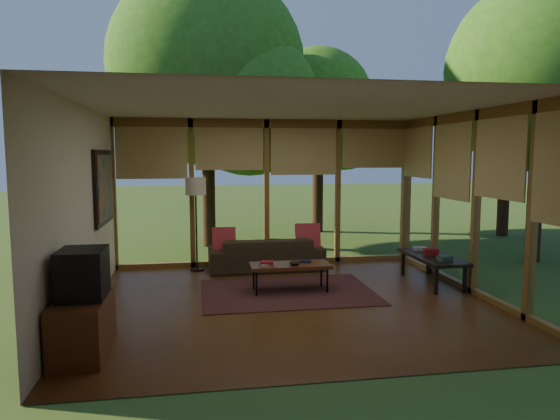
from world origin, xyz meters
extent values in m
plane|color=brown|center=(0.00, 0.00, 0.00)|extent=(5.50, 5.50, 0.00)
plane|color=silver|center=(0.00, 0.00, 2.70)|extent=(5.50, 5.50, 0.00)
cube|color=silver|center=(-2.75, 0.00, 1.35)|extent=(0.04, 5.00, 2.70)
cube|color=silver|center=(0.00, -2.50, 1.35)|extent=(5.50, 0.04, 2.70)
cube|color=olive|center=(0.00, 2.50, 1.35)|extent=(5.50, 0.12, 2.70)
cube|color=olive|center=(2.75, 0.00, 1.35)|extent=(0.12, 5.00, 2.70)
plane|color=#3C5921|center=(8.00, 8.00, -0.01)|extent=(40.00, 40.00, 0.00)
cylinder|color=#351E13|center=(-1.02, 4.63, 2.54)|extent=(0.28, 0.28, 5.08)
sphere|color=#285F15|center=(-1.02, 4.63, 3.95)|extent=(4.30, 4.30, 4.30)
cylinder|color=#351E13|center=(1.91, 6.35, 2.19)|extent=(0.28, 0.28, 4.38)
sphere|color=#285F15|center=(1.91, 6.35, 3.40)|extent=(2.92, 2.92, 2.92)
cylinder|color=#351E13|center=(4.98, 1.90, 2.34)|extent=(0.28, 0.28, 4.69)
sphere|color=#285F15|center=(4.98, 1.90, 3.65)|extent=(3.28, 3.28, 3.28)
cylinder|color=#351E13|center=(6.16, 4.81, 2.14)|extent=(0.28, 0.28, 4.27)
sphere|color=#285F15|center=(6.16, 4.81, 3.32)|extent=(2.83, 2.83, 2.83)
cube|color=maroon|center=(0.03, 0.48, 0.01)|extent=(2.56, 1.81, 0.01)
imported|color=#34291A|center=(-0.08, 2.00, 0.29)|extent=(2.04, 0.84, 0.59)
cube|color=maroon|center=(-0.83, 1.95, 0.58)|extent=(0.40, 0.22, 0.42)
cube|color=maroon|center=(0.67, 1.95, 0.60)|extent=(0.44, 0.23, 0.46)
cube|color=#AFA69F|center=(-0.28, 0.47, 0.44)|extent=(0.22, 0.18, 0.03)
cube|color=maroon|center=(-0.28, 0.47, 0.47)|extent=(0.22, 0.19, 0.03)
cube|color=black|center=(0.32, 0.60, 0.44)|extent=(0.21, 0.18, 0.03)
ellipsoid|color=black|center=(0.12, 0.42, 0.46)|extent=(0.16, 0.16, 0.07)
cube|color=#5D3019|center=(-2.47, -1.45, 0.30)|extent=(0.50, 1.00, 0.60)
cube|color=black|center=(-2.45, -1.45, 0.85)|extent=(0.45, 0.55, 0.50)
cube|color=#2D4F3F|center=(2.40, 0.21, 0.49)|extent=(0.23, 0.19, 0.07)
cube|color=maroon|center=(2.40, 0.66, 0.50)|extent=(0.25, 0.20, 0.10)
cube|color=#AFA69F|center=(2.40, 1.06, 0.48)|extent=(0.22, 0.17, 0.06)
cylinder|color=black|center=(-1.30, 2.18, 0.01)|extent=(0.26, 0.26, 0.03)
cylinder|color=black|center=(-1.30, 2.18, 0.79)|extent=(0.03, 0.03, 1.52)
cylinder|color=beige|center=(-1.30, 2.18, 1.50)|extent=(0.36, 0.36, 0.30)
cube|color=#5D3019|center=(0.07, 0.52, 0.40)|extent=(1.20, 0.50, 0.05)
cylinder|color=black|center=(-0.46, 0.34, 0.19)|extent=(0.03, 0.03, 0.38)
cylinder|color=black|center=(0.60, 0.34, 0.19)|extent=(0.03, 0.03, 0.38)
cylinder|color=black|center=(-0.46, 0.70, 0.19)|extent=(0.03, 0.03, 0.38)
cylinder|color=black|center=(0.60, 0.70, 0.19)|extent=(0.03, 0.03, 0.38)
cube|color=black|center=(2.40, 0.61, 0.43)|extent=(0.60, 1.40, 0.05)
cube|color=black|center=(2.17, 0.01, 0.20)|extent=(0.05, 0.05, 0.40)
cube|color=black|center=(2.63, 0.01, 0.20)|extent=(0.05, 0.05, 0.40)
cube|color=black|center=(2.17, 1.21, 0.20)|extent=(0.05, 0.05, 0.40)
cube|color=black|center=(2.63, 1.21, 0.20)|extent=(0.05, 0.05, 0.40)
cube|color=black|center=(-2.72, 1.40, 1.55)|extent=(0.05, 1.35, 1.15)
cube|color=#17526A|center=(-2.69, 1.40, 1.55)|extent=(0.02, 1.20, 1.00)
camera|label=1|loc=(-1.29, -6.69, 2.05)|focal=32.00mm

